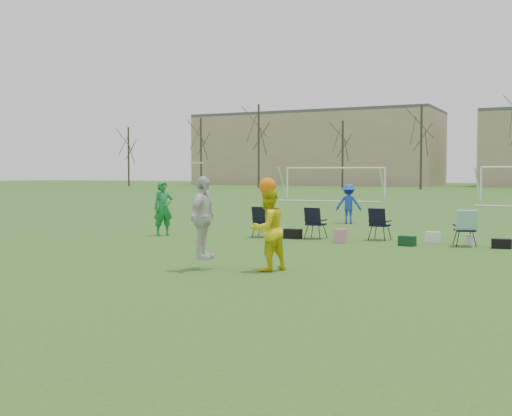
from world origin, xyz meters
The scene contains 6 objects.
ground centered at (0.00, 0.00, 0.00)m, with size 260.00×260.00×0.00m, color #29571B.
fielder_green_near centered at (-6.37, 6.77, 0.88)m, with size 0.64×0.42×1.77m, color #167E37.
fielder_blue centered at (-2.52, 14.21, 0.79)m, with size 1.02×0.59×1.58m, color #193DBF.
center_contest centered at (-0.69, 1.26, 0.99)m, with size 2.05×1.48×2.25m.
sideline_setup centered at (1.71, 7.97, 0.57)m, with size 9.26×1.74×1.95m.
goal_left centered at (-10.00, 34.00, 1.92)m, with size 7.39×0.76×2.46m.
Camera 1 is at (5.50, -10.52, 2.02)m, focal length 45.00 mm.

